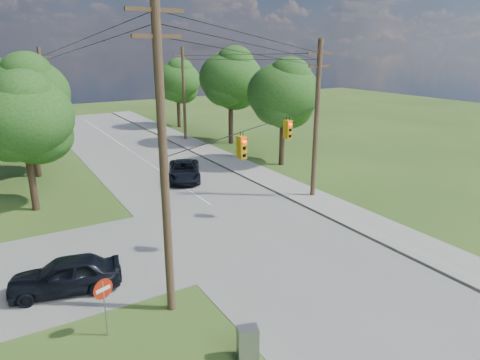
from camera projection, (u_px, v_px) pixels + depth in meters
ground at (272, 282)px, 18.93m from camera, size 140.00×140.00×0.00m
main_road at (251, 232)px, 24.01m from camera, size 10.00×100.00×0.03m
sidewalk_east at (340, 210)px, 27.24m from camera, size 2.60×100.00×0.12m
pole_sw at (163, 157)px, 15.18m from camera, size 2.00×0.32×12.00m
pole_ne at (316, 118)px, 28.20m from camera, size 2.00×0.32×10.50m
pole_north_e at (184, 94)px, 46.40m from camera, size 2.00×0.32×10.00m
pole_north_w at (45, 102)px, 39.67m from camera, size 2.00×0.32×10.00m
power_lines at (190, 61)px, 26.44m from camera, size 13.93×29.62×4.93m
traffic_signals at (267, 137)px, 22.18m from camera, size 4.91×3.27×1.05m
tree_w_near at (23, 117)px, 25.64m from camera, size 6.00×6.00×8.40m
tree_w_mid at (27, 94)px, 32.51m from camera, size 6.40×6.40×9.22m
tree_e_near at (283, 93)px, 36.05m from camera, size 6.20×6.20×8.81m
tree_e_mid at (231, 78)px, 44.33m from camera, size 6.60×6.60×9.64m
tree_e_far at (177, 81)px, 54.01m from camera, size 5.80×5.80×8.32m
car_cross_dark at (65, 275)px, 17.97m from camera, size 4.83×2.77×1.55m
car_main_north at (184, 171)px, 33.30m from camera, size 4.25×5.75×1.45m
control_cabinet at (248, 344)px, 14.08m from camera, size 0.80×0.68×1.22m
do_not_enter_sign at (104, 295)px, 14.93m from camera, size 0.73×0.29×2.29m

